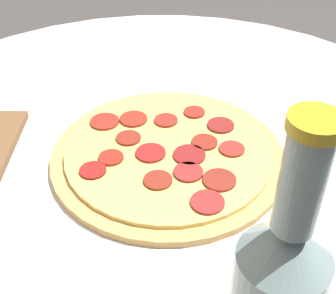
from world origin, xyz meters
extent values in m
cylinder|color=silver|center=(0.00, 0.00, 0.71)|extent=(0.99, 0.99, 0.02)
cylinder|color=tan|center=(-0.02, -0.01, 0.73)|extent=(0.32, 0.32, 0.01)
cylinder|color=#EACC60|center=(-0.02, -0.01, 0.74)|extent=(0.28, 0.28, 0.01)
cylinder|color=maroon|center=(-0.04, -0.04, 0.74)|extent=(0.04, 0.04, 0.00)
cylinder|color=maroon|center=(-0.09, 0.01, 0.74)|extent=(0.04, 0.04, 0.00)
cylinder|color=maroon|center=(-0.06, 0.09, 0.74)|extent=(0.04, 0.04, 0.00)
cylinder|color=maroon|center=(0.04, -0.01, 0.74)|extent=(0.04, 0.04, 0.00)
cylinder|color=maroon|center=(0.01, 0.04, 0.74)|extent=(0.04, 0.04, 0.00)
cylinder|color=maroon|center=(-0.04, 0.07, 0.74)|extent=(0.03, 0.03, 0.00)
cylinder|color=maroon|center=(-0.08, -0.03, 0.74)|extent=(0.04, 0.04, 0.00)
cylinder|color=maroon|center=(-0.03, 0.02, 0.74)|extent=(0.04, 0.04, 0.00)
cylinder|color=maroon|center=(-0.13, -0.04, 0.74)|extent=(0.04, 0.04, 0.00)
cylinder|color=maroon|center=(0.05, 0.08, 0.74)|extent=(0.04, 0.04, 0.00)
cylinder|color=maroon|center=(0.02, -0.09, 0.74)|extent=(0.04, 0.04, 0.00)
cylinder|color=maroon|center=(0.06, -0.06, 0.74)|extent=(0.03, 0.03, 0.00)
cylinder|color=maroon|center=(0.05, 0.03, 0.74)|extent=(0.04, 0.04, 0.00)
cylinder|color=maroon|center=(-0.10, -0.07, 0.74)|extent=(0.04, 0.04, 0.00)
cylinder|color=maroon|center=(-0.04, -0.10, 0.74)|extent=(0.04, 0.04, 0.00)
cylinder|color=maroon|center=(-0.02, -0.06, 0.74)|extent=(0.04, 0.04, 0.00)
cone|color=gray|center=(-0.34, -0.05, 0.91)|extent=(0.07, 0.07, 0.03)
cylinder|color=gray|center=(-0.34, -0.05, 0.96)|extent=(0.03, 0.03, 0.07)
cylinder|color=gold|center=(-0.34, -0.05, 1.00)|extent=(0.03, 0.03, 0.01)
camera|label=1|loc=(-0.53, 0.05, 1.14)|focal=50.00mm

